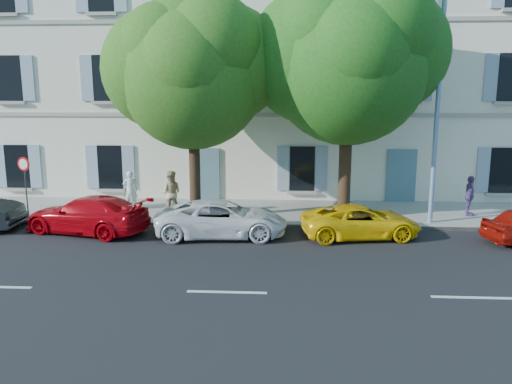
# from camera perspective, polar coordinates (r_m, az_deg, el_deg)

# --- Properties ---
(ground) EXTENTS (90.00, 90.00, 0.00)m
(ground) POSITION_cam_1_polar(r_m,az_deg,el_deg) (16.43, -1.75, -6.10)
(ground) COLOR black
(sidewalk) EXTENTS (36.00, 4.50, 0.15)m
(sidewalk) POSITION_cam_1_polar(r_m,az_deg,el_deg) (20.70, -0.67, -2.32)
(sidewalk) COLOR #A09E96
(sidewalk) RESTS_ON ground
(kerb) EXTENTS (36.00, 0.16, 0.16)m
(kerb) POSITION_cam_1_polar(r_m,az_deg,el_deg) (18.59, -1.13, -3.82)
(kerb) COLOR #9E998E
(kerb) RESTS_ON ground
(building) EXTENTS (28.00, 7.00, 12.00)m
(building) POSITION_cam_1_polar(r_m,az_deg,el_deg) (25.92, 0.20, 13.53)
(building) COLOR #ECE8CF
(building) RESTS_ON ground
(car_red_coupe) EXTENTS (4.87, 2.98, 1.32)m
(car_red_coupe) POSITION_cam_1_polar(r_m,az_deg,el_deg) (18.74, -18.72, -2.46)
(car_red_coupe) COLOR #B8050E
(car_red_coupe) RESTS_ON ground
(car_white_coupe) EXTENTS (4.68, 2.42, 1.26)m
(car_white_coupe) POSITION_cam_1_polar(r_m,az_deg,el_deg) (17.34, -3.92, -3.05)
(car_white_coupe) COLOR white
(car_white_coupe) RESTS_ON ground
(car_yellow_supercar) EXTENTS (4.30, 2.47, 1.13)m
(car_yellow_supercar) POSITION_cam_1_polar(r_m,az_deg,el_deg) (17.56, 11.86, -3.31)
(car_yellow_supercar) COLOR yellow
(car_yellow_supercar) RESTS_ON ground
(tree_left) EXTENTS (5.37, 5.37, 8.32)m
(tree_left) POSITION_cam_1_polar(r_m,az_deg,el_deg) (18.93, -7.27, 12.93)
(tree_left) COLOR #3A2819
(tree_left) RESTS_ON sidewalk
(tree_right) EXTENTS (5.81, 5.81, 8.94)m
(tree_right) POSITION_cam_1_polar(r_m,az_deg,el_deg) (19.02, 10.51, 13.98)
(tree_right) COLOR #3A2819
(tree_right) RESTS_ON sidewalk
(road_sign) EXTENTS (0.53, 0.17, 2.35)m
(road_sign) POSITION_cam_1_polar(r_m,az_deg,el_deg) (21.34, -24.94, 1.90)
(road_sign) COLOR #383A3D
(road_sign) RESTS_ON sidewalk
(street_lamp) EXTENTS (0.48, 1.84, 8.56)m
(street_lamp) POSITION_cam_1_polar(r_m,az_deg,el_deg) (19.14, 20.29, 10.82)
(street_lamp) COLOR #7293BF
(street_lamp) RESTS_ON sidewalk
(pedestrian_a) EXTENTS (0.67, 0.53, 1.62)m
(pedestrian_a) POSITION_cam_1_polar(r_m,az_deg,el_deg) (21.37, -14.17, 0.20)
(pedestrian_a) COLOR white
(pedestrian_a) RESTS_ON sidewalk
(pedestrian_b) EXTENTS (0.91, 0.73, 1.79)m
(pedestrian_b) POSITION_cam_1_polar(r_m,az_deg,el_deg) (19.93, -9.72, -0.14)
(pedestrian_b) COLOR tan
(pedestrian_b) RESTS_ON sidewalk
(pedestrian_c) EXTENTS (0.60, 1.00, 1.59)m
(pedestrian_c) POSITION_cam_1_polar(r_m,az_deg,el_deg) (21.38, 23.23, -0.40)
(pedestrian_c) COLOR #59457E
(pedestrian_c) RESTS_ON sidewalk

